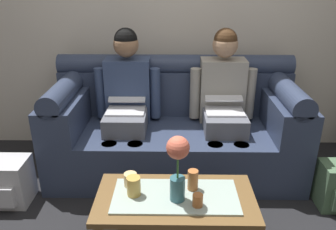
{
  "coord_description": "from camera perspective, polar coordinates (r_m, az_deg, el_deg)",
  "views": [
    {
      "loc": [
        -0.02,
        -1.51,
        1.62
      ],
      "look_at": [
        -0.06,
        0.91,
        0.61
      ],
      "focal_mm": 36.08,
      "sensor_mm": 36.0,
      "label": 1
    }
  ],
  "objects": [
    {
      "name": "cup_far_left",
      "position": [
        2.11,
        4.22,
        -10.88
      ],
      "size": [
        0.06,
        0.06,
        0.13
      ],
      "primitive_type": "cylinder",
      "color": "#B26633",
      "rests_on": "coffee_table"
    },
    {
      "name": "couch",
      "position": [
        2.96,
        1.17,
        -2.23
      ],
      "size": [
        2.08,
        0.88,
        0.96
      ],
      "color": "#2D3851",
      "rests_on": "ground_plane"
    },
    {
      "name": "cup_near_left",
      "position": [
        2.0,
        5.04,
        -14.14
      ],
      "size": [
        0.06,
        0.06,
        0.08
      ],
      "primitive_type": "cylinder",
      "color": "#B26633",
      "rests_on": "coffee_table"
    },
    {
      "name": "backpack_left",
      "position": [
        2.87,
        -25.72,
        -10.17
      ],
      "size": [
        0.35,
        0.31,
        0.35
      ],
      "color": "#B7B7BC",
      "rests_on": "ground_plane"
    },
    {
      "name": "cup_far_center",
      "position": [
        2.16,
        -6.35,
        -10.8
      ],
      "size": [
        0.08,
        0.08,
        0.09
      ],
      "primitive_type": "cylinder",
      "color": "#DBB77A",
      "rests_on": "coffee_table"
    },
    {
      "name": "person_right",
      "position": [
        2.88,
        9.36,
        2.88
      ],
      "size": [
        0.56,
        0.67,
        1.22
      ],
      "color": "#595B66",
      "rests_on": "ground_plane"
    },
    {
      "name": "coffee_table",
      "position": [
        2.13,
        1.24,
        -14.7
      ],
      "size": [
        0.97,
        0.5,
        0.39
      ],
      "color": "brown",
      "rests_on": "ground_plane"
    },
    {
      "name": "flower_vase",
      "position": [
        1.92,
        1.66,
        -7.94
      ],
      "size": [
        0.13,
        0.13,
        0.41
      ],
      "color": "#336672",
      "rests_on": "coffee_table"
    },
    {
      "name": "cup_near_right",
      "position": [
        2.07,
        -5.81,
        -11.87
      ],
      "size": [
        0.08,
        0.08,
        0.12
      ],
      "primitive_type": "cylinder",
      "color": "gold",
      "rests_on": "coffee_table"
    },
    {
      "name": "person_left",
      "position": [
        2.87,
        -6.95,
        2.98
      ],
      "size": [
        0.56,
        0.67,
        1.22
      ],
      "color": "#595B66",
      "rests_on": "ground_plane"
    }
  ]
}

